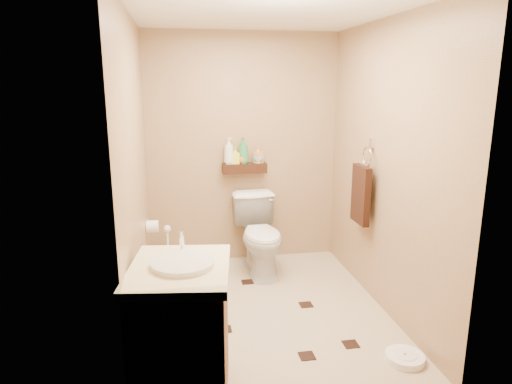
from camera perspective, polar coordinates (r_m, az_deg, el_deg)
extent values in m
plane|color=tan|center=(4.01, 1.18, -14.63)|extent=(2.50, 2.50, 0.00)
cube|color=#A07E5B|center=(4.82, -1.61, 5.28)|extent=(2.00, 0.04, 2.40)
cube|color=#A07E5B|center=(2.42, 7.00, -3.17)|extent=(2.00, 0.04, 2.40)
cube|color=#A07E5B|center=(3.55, -14.78, 1.84)|extent=(0.04, 2.50, 2.40)
cube|color=#A07E5B|center=(3.92, 15.80, 2.85)|extent=(0.04, 2.50, 2.40)
cube|color=silver|center=(3.57, 1.38, 21.72)|extent=(2.00, 2.50, 0.02)
cube|color=#351A0E|center=(4.77, -1.46, 3.00)|extent=(0.46, 0.14, 0.10)
cube|color=black|center=(3.75, -3.96, -16.74)|extent=(0.11, 0.11, 0.01)
cube|color=black|center=(4.12, 6.27, -13.83)|extent=(0.11, 0.11, 0.01)
cube|color=black|center=(3.46, 6.37, -19.69)|extent=(0.11, 0.11, 0.01)
cube|color=black|center=(4.40, -6.87, -12.00)|extent=(0.11, 0.11, 0.01)
cube|color=black|center=(3.63, 11.75, -18.12)|extent=(0.11, 0.11, 0.01)
cube|color=black|center=(4.52, -1.10, -11.17)|extent=(0.11, 0.11, 0.01)
imported|color=white|center=(4.62, 0.53, -5.42)|extent=(0.49, 0.80, 0.78)
cube|color=brown|center=(2.93, -9.20, -17.30)|extent=(0.62, 0.72, 0.80)
cube|color=beige|center=(2.73, -9.54, -9.59)|extent=(0.66, 0.77, 0.05)
cylinder|color=silver|center=(2.72, -9.12, -8.98)|extent=(0.37, 0.37, 0.05)
cylinder|color=silver|center=(2.91, -9.25, -6.07)|extent=(0.03, 0.03, 0.12)
cylinder|color=white|center=(3.53, 18.10, -19.09)|extent=(0.30, 0.30, 0.05)
cylinder|color=white|center=(3.52, 18.13, -18.72)|extent=(0.16, 0.16, 0.01)
cylinder|color=#1B6F6B|center=(4.89, -10.86, -8.71)|extent=(0.11, 0.11, 0.12)
cylinder|color=white|center=(4.82, -10.97, -6.33)|extent=(0.02, 0.02, 0.33)
sphere|color=white|center=(4.77, -11.06, -4.55)|extent=(0.08, 0.08, 0.08)
cube|color=silver|center=(4.11, 14.28, 5.96)|extent=(0.03, 0.06, 0.08)
torus|color=silver|center=(4.11, 13.73, 4.31)|extent=(0.02, 0.19, 0.19)
cube|color=black|center=(4.16, 12.97, -0.32)|extent=(0.06, 0.30, 0.52)
cylinder|color=white|center=(4.32, -12.84, -4.20)|extent=(0.11, 0.11, 0.11)
cylinder|color=silver|center=(4.31, -13.41, -3.46)|extent=(0.04, 0.02, 0.02)
imported|color=silver|center=(4.72, -3.41, 5.16)|extent=(0.13, 0.13, 0.27)
imported|color=yellow|center=(4.73, -2.59, 4.57)|extent=(0.08, 0.08, 0.17)
imported|color=orange|center=(4.74, -1.74, 4.38)|extent=(0.12, 0.12, 0.13)
imported|color=#2E8B48|center=(4.74, -1.59, 5.20)|extent=(0.11, 0.11, 0.27)
imported|color=#E0954A|center=(4.77, 0.27, 4.71)|extent=(0.11, 0.11, 0.18)
imported|color=#578EDB|center=(4.77, 0.29, 4.43)|extent=(0.14, 0.14, 0.13)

